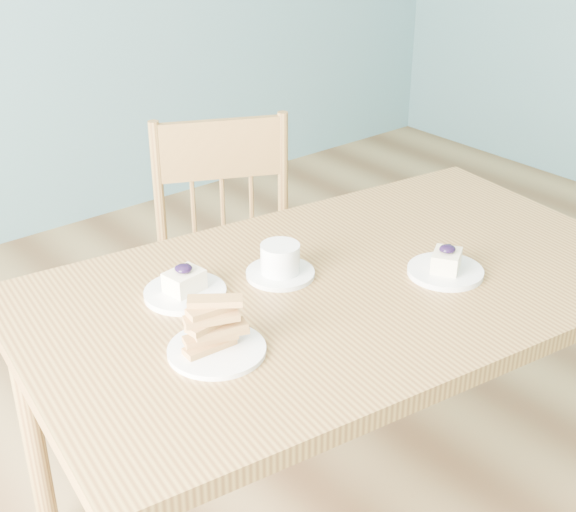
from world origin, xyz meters
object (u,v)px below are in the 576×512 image
(dining_chair, at_px, (232,275))
(coffee_cup, at_px, (281,262))
(dining_table, at_px, (341,311))
(cheesecake_plate_far, at_px, (185,288))
(cheesecake_plate_near, at_px, (446,267))
(biscotti_plate, at_px, (216,335))

(dining_chair, distance_m, coffee_cup, 0.66)
(dining_table, distance_m, cheesecake_plate_far, 0.37)
(cheesecake_plate_near, xyz_separation_m, coffee_cup, (-0.30, 0.24, 0.01))
(dining_chair, bearing_deg, biscotti_plate, -101.06)
(dining_chair, distance_m, cheesecake_plate_far, 0.72)
(cheesecake_plate_near, distance_m, biscotti_plate, 0.60)
(coffee_cup, bearing_deg, cheesecake_plate_near, -59.42)
(biscotti_plate, bearing_deg, dining_chair, 52.80)
(dining_table, xyz_separation_m, biscotti_plate, (-0.38, -0.05, 0.12))
(dining_table, xyz_separation_m, cheesecake_plate_near, (0.21, -0.12, 0.10))
(dining_chair, bearing_deg, dining_table, -76.06)
(biscotti_plate, bearing_deg, dining_table, 7.71)
(biscotti_plate, bearing_deg, coffee_cup, 29.29)
(dining_chair, height_order, cheesecake_plate_near, dining_chair)
(dining_table, height_order, cheesecake_plate_far, cheesecake_plate_far)
(coffee_cup, distance_m, biscotti_plate, 0.34)
(dining_table, relative_size, cheesecake_plate_far, 8.50)
(dining_table, xyz_separation_m, cheesecake_plate_far, (-0.31, 0.18, 0.10))
(cheesecake_plate_far, bearing_deg, biscotti_plate, -108.01)
(dining_table, height_order, biscotti_plate, biscotti_plate)
(dining_chair, relative_size, coffee_cup, 5.94)
(cheesecake_plate_far, bearing_deg, cheesecake_plate_near, -29.90)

